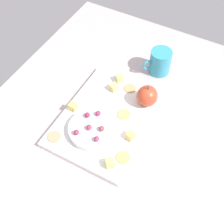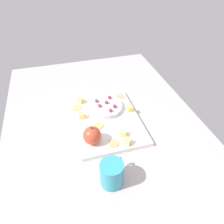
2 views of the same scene
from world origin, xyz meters
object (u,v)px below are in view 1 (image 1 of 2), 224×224
Objects in this scene: cracker_2 at (123,157)px; grape_3 at (97,139)px; cracker_0 at (130,88)px; cup at (160,62)px; cheese_cube_3 at (110,163)px; cheese_cube_4 at (120,78)px; cheese_cube_2 at (131,136)px; serving_dish at (93,129)px; cheese_cube_1 at (73,106)px; grape_1 at (89,127)px; grape_5 at (102,129)px; cracker_1 at (54,137)px; apple_whole at (147,96)px; platter at (107,119)px; cracker_3 at (124,114)px; cheese_cube_0 at (114,87)px; grape_2 at (76,132)px; grape_0 at (98,113)px; grape_4 at (87,115)px.

cracker_2 is 2.40× the size of grape_3.
cracker_0 is 0.46× the size of cup.
cheese_cube_4 is at bearing -157.14° from cheese_cube_3.
grape_3 is at bearing -49.28° from cheese_cube_2.
grape_3 is at bearing 44.28° from serving_dish.
cheese_cube_1 is at bearing -22.23° from cheese_cube_4.
grape_1 reaches higher than cracker_0.
cheese_cube_1 is at bearing -120.97° from cheese_cube_3.
grape_5 is (3.03, -8.63, 1.69)cm from cheese_cube_2.
serving_dish is at bearing -73.30° from cheese_cube_2.
cheese_cube_2 is 24.01cm from cracker_1.
cracker_0 is (-29.84, -8.17, -1.03)cm from cheese_cube_3.
cracker_1 is 15.25cm from grape_5.
apple_whole is 1.66× the size of cracker_0.
platter is 12.18cm from cheese_cube_1.
cheese_cube_4 reaches higher than cracker_3.
grape_2 is (23.06, -0.73, 1.72)cm from cheese_cube_0.
grape_2 is 0.19× the size of cup.
grape_0 is 1.00× the size of grape_3.
grape_4 is at bearing -51.12° from platter.
apple_whole is 13.84cm from cheese_cube_4.
cracker_1 is 15.70cm from grape_0.
apple_whole is 33.11cm from cracker_1.
cheese_cube_0 is at bearing -172.46° from serving_dish.
cheese_cube_1 is 1.37× the size of grape_3.
cheese_cube_2 is at bearing -170.93° from cracker_2.
cracker_0 is at bearing -153.20° from cheese_cube_2.
cracker_3 is 17.60cm from grape_2.
apple_whole is 9.90cm from cracker_3.
grape_0 is at bearing -138.76° from cheese_cube_3.
grape_3 is at bearing -122.40° from cheese_cube_3.
grape_5 is 0.19× the size of cup.
cheese_cube_1 is 12.40cm from cracker_1.
cheese_cube_3 is at bearing -29.31° from cracker_2.
cheese_cube_2 is 11.53cm from cheese_cube_3.
grape_0 is at bearing -14.51° from cup.
cheese_cube_0 reaches higher than cracker_0.
grape_1 is (4.51, -12.32, 1.74)cm from cheese_cube_2.
grape_3 reaches higher than platter.
grape_0 is (-12.85, 8.61, 2.69)cm from cracker_1.
cracker_1 is at bearing -29.25° from grape_4.
grape_5 is at bearing 98.64° from serving_dish.
grape_0 reaches higher than cracker_1.
cheese_cube_2 is at bearing 5.86° from apple_whole.
grape_4 is (4.01, -4.97, 3.90)cm from platter.
cheese_cube_1 is at bearing -86.84° from grape_0.
cracker_2 is (3.92, 12.77, -0.87)cm from serving_dish.
grape_2 is at bearing -35.47° from serving_dish.
cracker_2 is at bearing 46.80° from platter.
cheese_cube_1 is 17.22cm from cracker_3.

